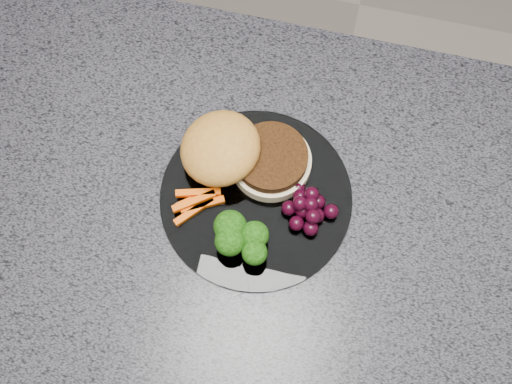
{
  "coord_description": "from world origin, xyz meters",
  "views": [
    {
      "loc": [
        -0.02,
        -0.3,
        1.81
      ],
      "look_at": [
        -0.1,
        0.02,
        0.93
      ],
      "focal_mm": 50.0,
      "sensor_mm": 36.0,
      "label": 1
    }
  ],
  "objects_px": {
    "burger": "(238,154)",
    "grape_bunch": "(308,208)",
    "plate": "(256,198)",
    "island_cabinet": "(302,297)"
  },
  "relations": [
    {
      "from": "plate",
      "to": "grape_bunch",
      "type": "distance_m",
      "value": 0.07
    },
    {
      "from": "island_cabinet",
      "to": "burger",
      "type": "xyz_separation_m",
      "value": [
        -0.13,
        0.06,
        0.5
      ]
    },
    {
      "from": "burger",
      "to": "grape_bunch",
      "type": "xyz_separation_m",
      "value": [
        0.11,
        -0.05,
        -0.01
      ]
    },
    {
      "from": "plate",
      "to": "grape_bunch",
      "type": "relative_size",
      "value": 3.42
    },
    {
      "from": "burger",
      "to": "grape_bunch",
      "type": "relative_size",
      "value": 2.51
    },
    {
      "from": "plate",
      "to": "grape_bunch",
      "type": "bearing_deg",
      "value": -3.83
    },
    {
      "from": "burger",
      "to": "grape_bunch",
      "type": "height_order",
      "value": "burger"
    },
    {
      "from": "plate",
      "to": "grape_bunch",
      "type": "xyz_separation_m",
      "value": [
        0.07,
        -0.0,
        0.02
      ]
    },
    {
      "from": "plate",
      "to": "burger",
      "type": "height_order",
      "value": "burger"
    },
    {
      "from": "plate",
      "to": "grape_bunch",
      "type": "height_order",
      "value": "grape_bunch"
    }
  ]
}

